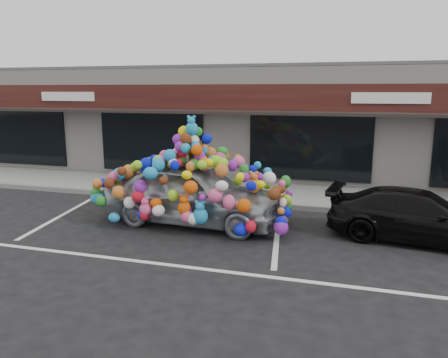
% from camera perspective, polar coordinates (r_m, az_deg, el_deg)
% --- Properties ---
extents(ground, '(90.00, 90.00, 0.00)m').
position_cam_1_polar(ground, '(11.26, -7.50, -6.14)').
color(ground, black).
rests_on(ground, ground).
extents(shop_building, '(24.00, 7.20, 4.31)m').
position_cam_1_polar(shop_building, '(18.79, 2.86, 7.76)').
color(shop_building, silver).
rests_on(shop_building, ground).
extents(sidewalk, '(26.00, 3.00, 0.15)m').
position_cam_1_polar(sidewalk, '(14.85, -1.27, -1.39)').
color(sidewalk, gray).
rests_on(sidewalk, ground).
extents(kerb, '(26.00, 0.18, 0.16)m').
position_cam_1_polar(kerb, '(13.47, -3.21, -2.77)').
color(kerb, slate).
rests_on(kerb, ground).
extents(parking_stripe_left, '(0.73, 4.37, 0.01)m').
position_cam_1_polar(parking_stripe_left, '(13.01, -20.17, -4.33)').
color(parking_stripe_left, silver).
rests_on(parking_stripe_left, ground).
extents(parking_stripe_mid, '(0.73, 4.37, 0.01)m').
position_cam_1_polar(parking_stripe_mid, '(10.67, 6.95, -7.11)').
color(parking_stripe_mid, silver).
rests_on(parking_stripe_mid, ground).
extents(lane_line, '(14.00, 0.12, 0.01)m').
position_cam_1_polar(lane_line, '(8.57, -1.32, -11.84)').
color(lane_line, silver).
rests_on(lane_line, ground).
extents(toy_car, '(3.36, 5.09, 2.89)m').
position_cam_1_polar(toy_car, '(11.22, -4.05, -0.95)').
color(toy_car, '#909699').
rests_on(toy_car, ground).
extents(black_sedan, '(2.19, 4.23, 1.17)m').
position_cam_1_polar(black_sedan, '(10.92, 24.07, -4.44)').
color(black_sedan, black).
rests_on(black_sedan, ground).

